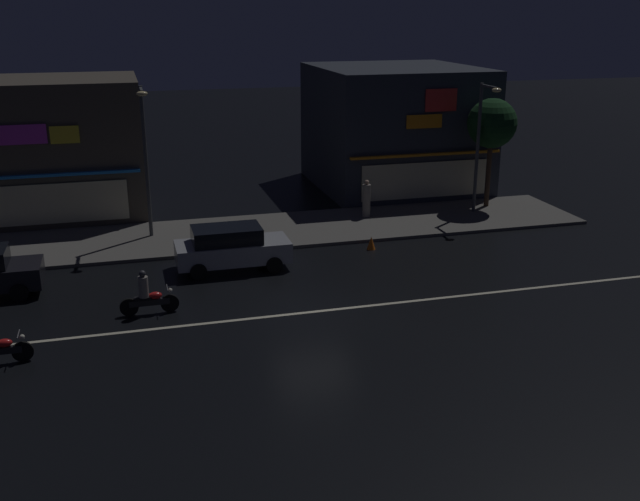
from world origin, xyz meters
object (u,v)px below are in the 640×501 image
pedestrian_on_sidewalk (366,200)px  parked_car_near_kerb (231,247)px  streetlamp_west (145,149)px  traffic_cone (371,243)px  motorcycle_following (147,296)px  streetlamp_mid (481,137)px

pedestrian_on_sidewalk → parked_car_near_kerb: size_ratio=0.41×
streetlamp_west → traffic_cone: (8.70, -3.68, -3.68)m
pedestrian_on_sidewalk → parked_car_near_kerb: bearing=97.5°
streetlamp_west → motorcycle_following: streetlamp_west is taller
streetlamp_west → parked_car_near_kerb: streetlamp_west is taller
pedestrian_on_sidewalk → traffic_cone: 4.56m
streetlamp_mid → parked_car_near_kerb: (-12.47, -4.37, -2.94)m
pedestrian_on_sidewalk → parked_car_near_kerb: pedestrian_on_sidewalk is taller
streetlamp_mid → motorcycle_following: streetlamp_mid is taller
traffic_cone → motorcycle_following: bearing=-154.3°
streetlamp_mid → streetlamp_west: bearing=179.5°
streetlamp_west → traffic_cone: 10.13m
parked_car_near_kerb → traffic_cone: parked_car_near_kerb is taller
parked_car_near_kerb → motorcycle_following: bearing=-132.4°
pedestrian_on_sidewalk → streetlamp_west: bearing=65.5°
streetlamp_west → pedestrian_on_sidewalk: size_ratio=3.62×
streetlamp_west → traffic_cone: streetlamp_west is taller
streetlamp_west → pedestrian_on_sidewalk: bearing=3.7°
streetlamp_west → motorcycle_following: bearing=-93.8°
pedestrian_on_sidewalk → traffic_cone: bearing=135.6°
traffic_cone → streetlamp_west: bearing=157.1°
streetlamp_mid → pedestrian_on_sidewalk: (-5.29, 0.78, -2.85)m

